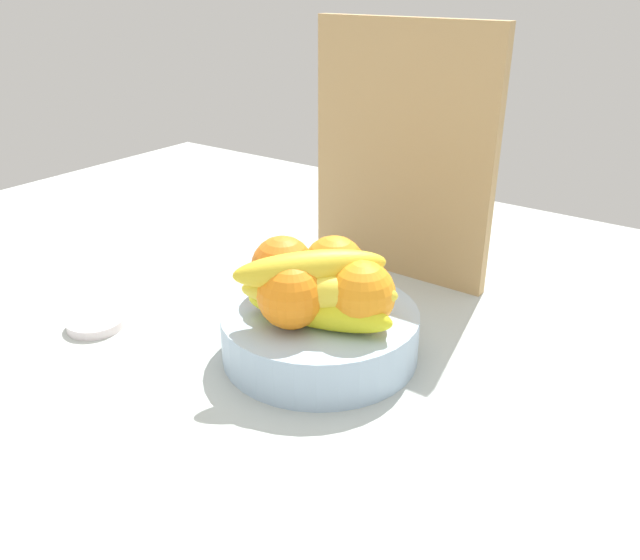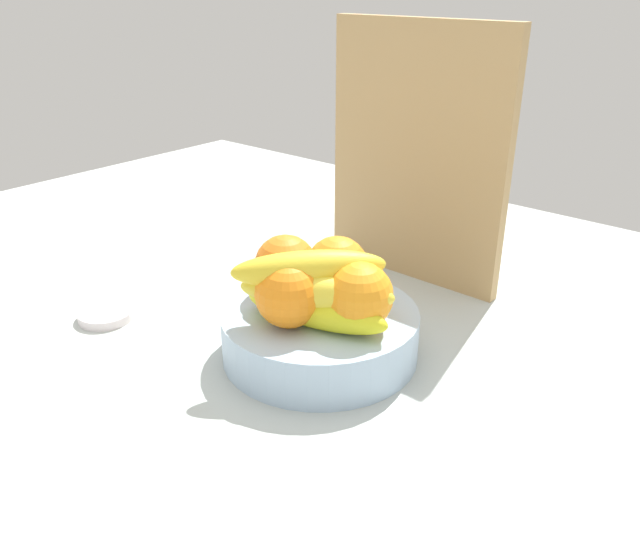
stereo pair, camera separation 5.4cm
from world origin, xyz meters
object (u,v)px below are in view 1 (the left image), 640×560
object	(u,v)px
orange_front_right	(283,267)
orange_front_left	(334,267)
orange_back_left	(361,294)
cutting_board	(402,154)
orange_center	(291,295)
jar_lid	(96,323)
fruit_bowl	(320,333)
banana_bunch	(317,290)

from	to	relation	value
orange_front_right	orange_front_left	bearing A→B (deg)	36.25
orange_back_left	cutting_board	xyz separation A→B (cm)	(-10.29, 26.33, 8.48)
orange_center	cutting_board	bearing A→B (deg)	97.77
orange_center	cutting_board	xyz separation A→B (cm)	(-4.22, 30.92, 8.48)
jar_lid	cutting_board	bearing A→B (deg)	59.47
orange_front_right	fruit_bowl	bearing A→B (deg)	-7.11
orange_back_left	orange_center	bearing A→B (deg)	-142.91
orange_front_right	banana_bunch	size ratio (longest dim) A/B	0.43
fruit_bowl	orange_front_right	distance (cm)	8.99
orange_back_left	cutting_board	bearing A→B (deg)	111.35
fruit_bowl	banana_bunch	distance (cm)	7.65
banana_bunch	orange_front_right	bearing A→B (deg)	156.27
orange_back_left	cutting_board	world-z (taller)	cutting_board
fruit_bowl	orange_front_left	xyz separation A→B (cm)	(-1.09, 4.36, 6.64)
fruit_bowl	orange_front_left	world-z (taller)	orange_front_left
orange_front_left	orange_center	size ratio (longest dim) A/B	1.00
orange_back_left	cutting_board	distance (cm)	29.51
fruit_bowl	orange_center	size ratio (longest dim) A/B	3.06
orange_center	banana_bunch	world-z (taller)	banana_bunch
fruit_bowl	jar_lid	bearing A→B (deg)	-157.12
banana_bunch	jar_lid	distance (cm)	31.36
fruit_bowl	orange_front_right	xyz separation A→B (cm)	(-6.01, 0.75, 6.64)
orange_center	orange_back_left	distance (cm)	7.61
banana_bunch	fruit_bowl	bearing A→B (deg)	119.73
orange_center	banana_bunch	distance (cm)	2.88
orange_front_left	orange_front_right	distance (cm)	6.11
orange_front_left	orange_front_right	world-z (taller)	same
jar_lid	orange_center	bearing A→B (deg)	14.63
orange_center	orange_back_left	world-z (taller)	same
fruit_bowl	jar_lid	size ratio (longest dim) A/B	3.22
orange_front_left	cutting_board	xyz separation A→B (cm)	(-3.72, 22.04, 8.48)
orange_back_left	fruit_bowl	bearing A→B (deg)	-179.24
orange_front_right	jar_lid	size ratio (longest dim) A/B	1.05
orange_front_right	jar_lid	bearing A→B (deg)	-149.99
orange_front_right	cutting_board	size ratio (longest dim) A/B	0.21
fruit_bowl	orange_front_left	distance (cm)	8.02
orange_back_left	banana_bunch	xyz separation A→B (cm)	(-4.04, -2.60, 0.44)
fruit_bowl	banana_bunch	bearing A→B (deg)	-60.27
orange_front_left	jar_lid	size ratio (longest dim) A/B	1.05
orange_front_left	fruit_bowl	bearing A→B (deg)	-76.02
orange_front_right	orange_center	size ratio (longest dim) A/B	1.00
fruit_bowl	cutting_board	world-z (taller)	cutting_board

